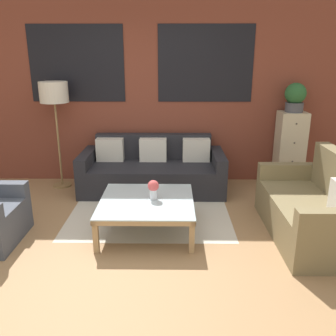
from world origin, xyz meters
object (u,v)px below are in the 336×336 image
at_px(drawer_cabinet, 290,149).
at_px(floor_lamp, 54,96).
at_px(couch_dark, 153,171).
at_px(flower_vase, 153,188).
at_px(coffee_table, 147,204).
at_px(potted_plant, 295,97).
at_px(settee_vintage, 314,210).

bearing_deg(drawer_cabinet, floor_lamp, -178.31).
bearing_deg(couch_dark, flower_vase, -86.59).
distance_m(coffee_table, flower_vase, 0.19).
height_order(potted_plant, flower_vase, potted_plant).
xyz_separation_m(couch_dark, coffee_table, (0.00, -1.32, 0.04)).
bearing_deg(drawer_cabinet, coffee_table, -142.98).
relative_size(settee_vintage, coffee_table, 1.50).
height_order(settee_vintage, potted_plant, potted_plant).
xyz_separation_m(drawer_cabinet, potted_plant, (-0.00, 0.00, 0.78)).
height_order(floor_lamp, potted_plant, floor_lamp).
relative_size(drawer_cabinet, flower_vase, 5.05).
relative_size(floor_lamp, potted_plant, 3.73).
bearing_deg(settee_vintage, floor_lamp, 154.27).
height_order(coffee_table, floor_lamp, floor_lamp).
xyz_separation_m(couch_dark, floor_lamp, (-1.40, 0.13, 1.08)).
xyz_separation_m(settee_vintage, flower_vase, (-1.76, 0.13, 0.20)).
bearing_deg(potted_plant, coffee_table, -142.98).
bearing_deg(floor_lamp, couch_dark, -5.23).
bearing_deg(flower_vase, drawer_cabinet, 37.63).
bearing_deg(flower_vase, potted_plant, 37.63).
height_order(couch_dark, drawer_cabinet, drawer_cabinet).
bearing_deg(coffee_table, floor_lamp, 134.10).
xyz_separation_m(floor_lamp, potted_plant, (3.47, 0.10, -0.02)).
bearing_deg(floor_lamp, potted_plant, 1.69).
bearing_deg(potted_plant, flower_vase, -142.37).
xyz_separation_m(settee_vintage, drawer_cabinet, (0.23, 1.66, 0.25)).
xyz_separation_m(floor_lamp, drawer_cabinet, (3.47, 0.10, -0.80)).
distance_m(coffee_table, floor_lamp, 2.27).
bearing_deg(potted_plant, settee_vintage, -97.82).
bearing_deg(couch_dark, drawer_cabinet, 6.39).
distance_m(couch_dark, potted_plant, 2.33).
relative_size(floor_lamp, drawer_cabinet, 1.39).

